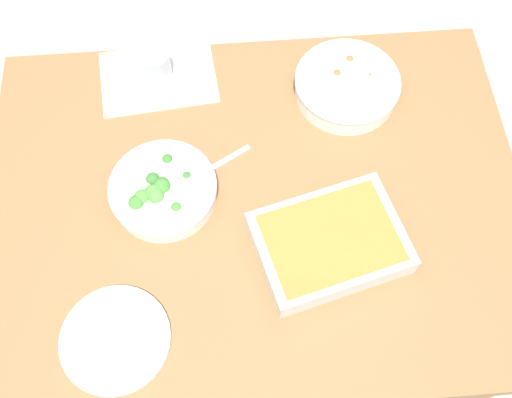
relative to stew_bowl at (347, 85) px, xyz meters
name	(u,v)px	position (x,y,z in m)	size (l,w,h in m)	color
ground_plane	(256,298)	(-0.24, -0.27, -0.77)	(6.00, 6.00, 0.00)	#B2A899
dining_table	(256,216)	(-0.24, -0.27, -0.12)	(1.20, 0.90, 0.74)	olive
placemat	(158,77)	(-0.45, 0.08, -0.03)	(0.28, 0.20, 0.00)	silver
stew_bowl	(347,85)	(0.00, 0.00, 0.00)	(0.25, 0.25, 0.06)	white
broccoli_bowl	(163,190)	(-0.44, -0.25, 0.00)	(0.24, 0.24, 0.07)	white
baking_dish	(330,242)	(-0.10, -0.40, 0.00)	(0.35, 0.29, 0.06)	silver
drink_cup	(156,68)	(-0.45, 0.08, 0.01)	(0.07, 0.07, 0.08)	#B2BCC6
side_plate	(115,339)	(-0.54, -0.56, -0.03)	(0.22, 0.22, 0.01)	white
spoon_by_stew	(348,107)	(0.00, -0.04, -0.03)	(0.03, 0.18, 0.01)	silver
spoon_by_broccoli	(208,170)	(-0.34, -0.19, -0.03)	(0.16, 0.10, 0.01)	silver
spoon_spare	(154,91)	(-0.46, 0.04, -0.03)	(0.06, 0.17, 0.01)	silver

